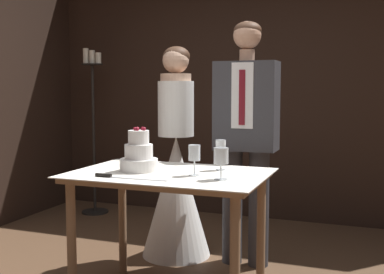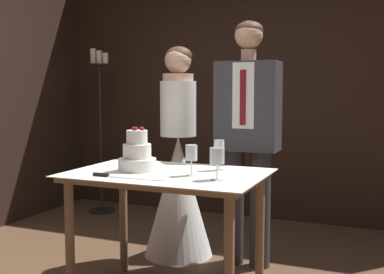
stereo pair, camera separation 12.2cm
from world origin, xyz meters
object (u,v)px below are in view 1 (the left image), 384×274
(wine_glass_near, at_px, (221,157))
(bride, at_px, (176,180))
(tiered_cake, at_px, (139,156))
(cake_knife, at_px, (117,177))
(wine_glass_middle, at_px, (194,154))
(candle_stand, at_px, (93,129))
(cake_table, at_px, (170,190))
(wine_glass_far, at_px, (221,149))
(groom, at_px, (246,130))

(wine_glass_near, bearing_deg, bride, 125.84)
(tiered_cake, relative_size, cake_knife, 0.61)
(cake_knife, height_order, bride, bride)
(wine_glass_middle, relative_size, candle_stand, 0.10)
(wine_glass_middle, bearing_deg, candle_stand, 135.77)
(cake_table, relative_size, wine_glass_far, 6.20)
(cake_table, height_order, tiered_cake, tiered_cake)
(cake_knife, xyz_separation_m, bride, (-0.07, 1.05, -0.21))
(wine_glass_middle, distance_m, bride, 1.00)
(cake_knife, relative_size, wine_glass_middle, 2.46)
(groom, bearing_deg, candle_stand, 154.12)
(groom, height_order, candle_stand, groom)
(tiered_cake, distance_m, bride, 0.85)
(cake_table, distance_m, wine_glass_near, 0.45)
(cake_knife, bearing_deg, groom, 63.18)
(wine_glass_far, relative_size, bride, 0.12)
(wine_glass_far, bearing_deg, candle_stand, 141.38)
(tiered_cake, xyz_separation_m, wine_glass_far, (0.47, 0.21, 0.04))
(tiered_cake, relative_size, wine_glass_middle, 1.51)
(tiered_cake, bearing_deg, groom, 58.75)
(tiered_cake, xyz_separation_m, candle_stand, (-1.41, 1.71, -0.01))
(cake_knife, relative_size, wine_glass_near, 2.47)
(wine_glass_near, relative_size, candle_stand, 0.10)
(bride, bearing_deg, cake_table, -70.15)
(wine_glass_far, height_order, groom, groom)
(wine_glass_middle, distance_m, wine_glass_far, 0.26)
(cake_table, xyz_separation_m, tiered_cake, (-0.20, -0.02, 0.20))
(cake_knife, height_order, candle_stand, candle_stand)
(tiered_cake, bearing_deg, cake_table, 4.76)
(tiered_cake, bearing_deg, wine_glass_middle, -4.43)
(bride, bearing_deg, wine_glass_near, -54.16)
(groom, bearing_deg, tiered_cake, -121.25)
(wine_glass_near, xyz_separation_m, candle_stand, (-1.97, 1.81, -0.04))
(cake_table, xyz_separation_m, wine_glass_far, (0.27, 0.20, 0.24))
(bride, height_order, groom, groom)
(groom, bearing_deg, wine_glass_near, -84.62)
(cake_table, xyz_separation_m, candle_stand, (-1.61, 1.69, 0.20))
(cake_table, distance_m, cake_knife, 0.36)
(bride, bearing_deg, wine_glass_middle, -60.83)
(wine_glass_far, bearing_deg, wine_glass_near, -72.31)
(bride, xyz_separation_m, groom, (0.56, -0.00, 0.41))
(wine_glass_middle, bearing_deg, wine_glass_near, -20.73)
(cake_table, height_order, cake_knife, cake_knife)
(cake_table, distance_m, wine_glass_far, 0.41)
(tiered_cake, relative_size, bride, 0.17)
(cake_knife, bearing_deg, wine_glass_far, 43.04)
(wine_glass_near, distance_m, bride, 1.15)
(tiered_cake, xyz_separation_m, bride, (-0.08, 0.79, -0.30))
(cake_table, distance_m, tiered_cake, 0.29)
(tiered_cake, relative_size, candle_stand, 0.16)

